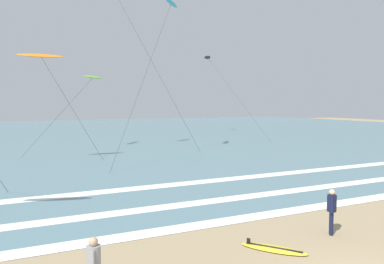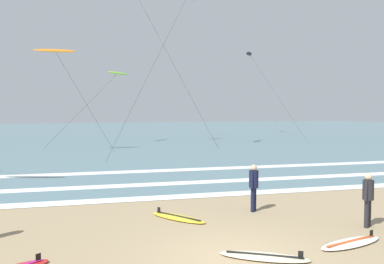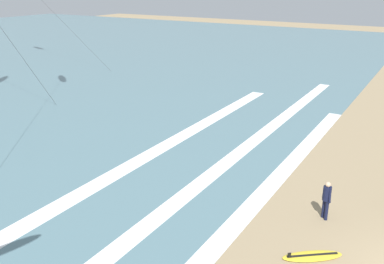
# 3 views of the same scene
# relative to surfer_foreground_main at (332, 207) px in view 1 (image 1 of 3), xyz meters

# --- Properties ---
(ocean_surface) EXTENTS (140.00, 90.00, 0.01)m
(ocean_surface) POSITION_rel_surfer_foreground_main_xyz_m (-2.13, 47.42, -0.95)
(ocean_surface) COLOR slate
(ocean_surface) RESTS_ON ground
(wave_foam_shoreline) EXTENTS (36.08, 0.84, 0.01)m
(wave_foam_shoreline) POSITION_rel_surfer_foreground_main_xyz_m (-3.84, 2.82, -0.94)
(wave_foam_shoreline) COLOR white
(wave_foam_shoreline) RESTS_ON ocean_surface
(wave_foam_mid_break) EXTENTS (50.12, 0.86, 0.01)m
(wave_foam_mid_break) POSITION_rel_surfer_foreground_main_xyz_m (-2.41, 5.69, -0.94)
(wave_foam_mid_break) COLOR white
(wave_foam_mid_break) RESTS_ON ocean_surface
(wave_foam_outer_break) EXTENTS (41.49, 0.99, 0.01)m
(wave_foam_outer_break) POSITION_rel_surfer_foreground_main_xyz_m (-3.80, 9.73, -0.94)
(wave_foam_outer_break) COLOR white
(wave_foam_outer_break) RESTS_ON ocean_surface
(surfer_foreground_main) EXTENTS (0.40, 0.44, 1.60)m
(surfer_foreground_main) POSITION_rel_surfer_foreground_main_xyz_m (0.00, 0.00, 0.00)
(surfer_foreground_main) COLOR #141938
(surfer_foreground_main) RESTS_ON ground
(surfboard_near_water) EXTENTS (1.76, 2.03, 0.25)m
(surfboard_near_water) POSITION_rel_surfer_foreground_main_xyz_m (-2.70, -0.29, -0.91)
(surfboard_near_water) COLOR yellow
(surfboard_near_water) RESTS_ON ground
(kite_lime_high_left) EXTENTS (8.16, 4.99, 7.31)m
(kite_lime_high_left) POSITION_rel_surfer_foreground_main_xyz_m (-2.45, 28.69, 6.09)
(kite_lime_high_left) COLOR #70C628
(kite_lime_high_left) RESTS_ON ground
(kite_cyan_mid_center) EXTENTS (8.66, 8.73, 13.48)m
(kite_cyan_mid_center) POSITION_rel_surfer_foreground_main_xyz_m (3.02, 21.76, 12.20)
(kite_cyan_mid_center) COLOR #23A8C6
(kite_cyan_mid_center) RESTS_ON ground
(kite_black_far_left) EXTENTS (2.01, 15.40, 11.35)m
(kite_black_far_left) POSITION_rel_surfer_foreground_main_xyz_m (16.32, 39.91, 10.08)
(kite_black_far_left) COLOR black
(kite_black_far_left) RESTS_ON ground
(kite_orange_far_right) EXTENTS (6.08, 0.79, 8.24)m
(kite_orange_far_right) POSITION_rel_surfer_foreground_main_xyz_m (-7.80, 20.65, 7.03)
(kite_orange_far_right) COLOR orange
(kite_orange_far_right) RESTS_ON ground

